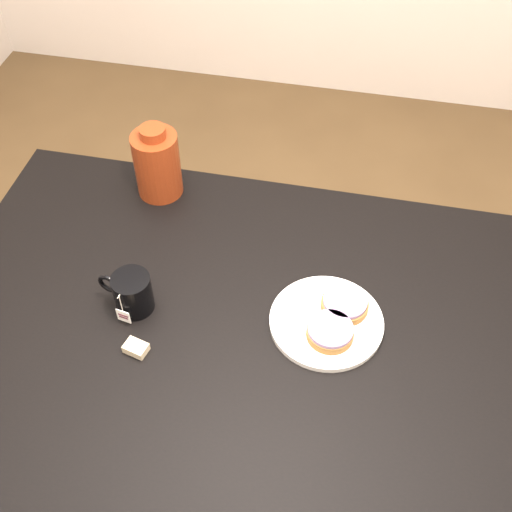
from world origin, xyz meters
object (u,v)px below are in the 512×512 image
Objects in this scene: table at (266,357)px; bagel_front at (330,331)px; bagel_back at (345,304)px; teabag_pouch at (136,348)px; mug at (132,293)px; plate at (326,321)px; bagel_package at (157,163)px.

bagel_front reaches higher than table.
bagel_back is 2.17× the size of teabag_pouch.
table is 0.27m from teabag_pouch.
mug is (-0.41, -0.00, 0.02)m from bagel_front.
teabag_pouch is at bearing -155.17° from bagel_back.
table is 0.17m from bagel_front.
table is 11.16× the size of mug.
plate is 0.04m from bagel_front.
bagel_front is at bearing 6.87° from table.
plate is 0.55m from bagel_package.
bagel_package is (-0.33, 0.36, 0.17)m from table.
teabag_pouch is (0.04, -0.10, -0.04)m from mug.
mug is (-0.28, 0.01, 0.13)m from table.
plate is at bearing 15.13° from mug.
bagel_back is at bearing 74.76° from bagel_front.
bagel_package reaches higher than mug.
teabag_pouch is (-0.37, -0.10, -0.02)m from bagel_front.
bagel_front is (0.01, -0.04, 0.02)m from plate.
bagel_front reaches higher than teabag_pouch.
bagel_front is (-0.02, -0.07, 0.00)m from bagel_back.
mug reaches higher than bagel_back.
bagel_front is 2.60× the size of teabag_pouch.
teabag_pouch is 0.24× the size of bagel_package.
table is 6.05× the size of plate.
plate reaches higher than table.
bagel_back is at bearing 19.87° from mug.
bagel_package reaches higher than bagel_front.
bagel_back is at bearing 24.83° from teabag_pouch.
mug is (-0.43, -0.08, 0.02)m from bagel_back.
table is 0.20m from bagel_back.
plate is 0.05m from bagel_back.
teabag_pouch is at bearing -158.49° from plate.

